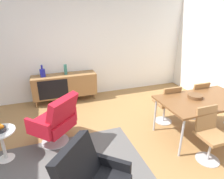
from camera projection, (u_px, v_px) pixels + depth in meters
ground_plane at (108, 152)px, 3.20m from camera, size 8.32×8.32×0.00m
wall_back at (76, 45)px, 4.95m from camera, size 6.80×0.12×2.80m
sideboard at (65, 85)px, 4.92m from camera, size 1.60×0.45×0.72m
vase_cobalt at (43, 73)px, 4.62m from camera, size 0.13×0.13×0.30m
vase_sculptural_dark at (66, 70)px, 4.79m from camera, size 0.08×0.08×0.26m
dining_table at (203, 101)px, 3.42m from camera, size 1.60×0.90×0.74m
wooden_bowl_on_table at (195, 96)px, 3.45m from camera, size 0.26×0.26×0.06m
dining_chair_back_left at (167, 103)px, 3.89m from camera, size 0.41×0.43×0.86m
dining_chair_back_right at (195, 98)px, 4.11m from camera, size 0.41×0.43×0.86m
dining_chair_front_left at (210, 133)px, 2.91m from camera, size 0.40×0.43×0.86m
lounge_chair_red at (56, 120)px, 3.26m from camera, size 0.91×0.91×0.95m
side_table_round at (2, 142)px, 2.94m from camera, size 0.44×0.44×0.52m
area_rug at (72, 171)px, 2.81m from camera, size 2.20×1.70×0.01m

